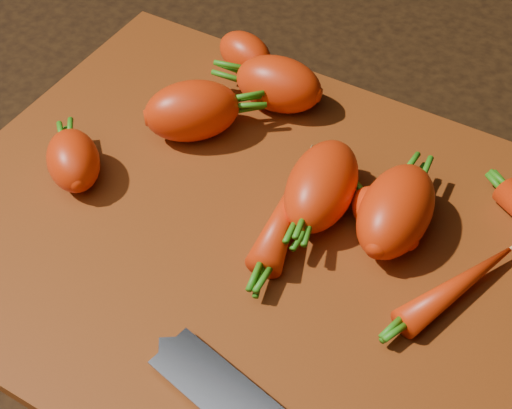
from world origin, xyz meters
The scene contains 11 objects.
ground centered at (0.00, 0.00, -0.01)m, with size 2.00×2.00×0.01m, color black.
cutting_board centered at (0.00, 0.00, 0.01)m, with size 0.50×0.40×0.01m, color #84370F.
carrot_0 centered at (-0.10, 0.07, 0.04)m, with size 0.08×0.05×0.05m, color red.
carrot_1 centered at (-0.15, -0.03, 0.03)m, with size 0.06×0.04×0.04m, color red.
carrot_2 centered at (0.04, 0.05, 0.04)m, with size 0.09×0.05×0.05m, color red.
carrot_3 centered at (0.10, 0.05, 0.04)m, with size 0.09×0.05×0.05m, color red.
carrot_4 centered at (-0.05, 0.14, 0.04)m, with size 0.08×0.05×0.05m, color red.
carrot_5 centered at (-0.10, 0.17, 0.03)m, with size 0.06×0.04×0.04m, color red.
carrot_6 centered at (0.09, 0.05, 0.03)m, with size 0.06×0.04×0.04m, color red.
carrot_7 centered at (0.16, 0.02, 0.02)m, with size 0.11×0.02×0.02m, color red.
carrot_9 centered at (0.02, 0.02, 0.03)m, with size 0.11×0.03×0.03m, color red.
Camera 1 is at (0.18, -0.31, 0.45)m, focal length 50.00 mm.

